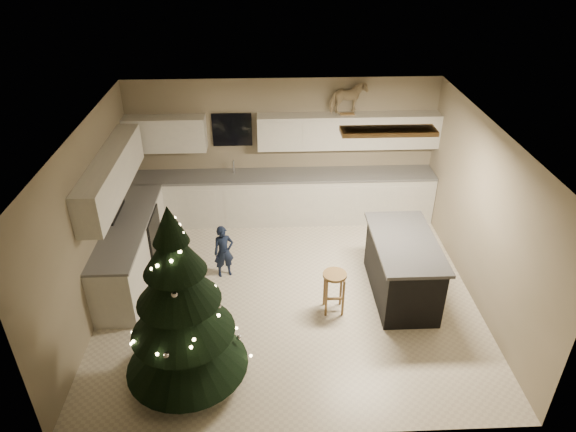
# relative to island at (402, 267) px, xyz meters

# --- Properties ---
(ground_plane) EXTENTS (5.50, 5.50, 0.00)m
(ground_plane) POSITION_rel_island_xyz_m (-1.67, 0.08, -0.48)
(ground_plane) COLOR beige
(room_shell) EXTENTS (5.52, 5.02, 2.61)m
(room_shell) POSITION_rel_island_xyz_m (-1.65, 0.09, 1.27)
(room_shell) COLOR gray
(room_shell) RESTS_ON ground_plane
(cabinetry) EXTENTS (5.50, 3.20, 2.00)m
(cabinetry) POSITION_rel_island_xyz_m (-2.58, 1.73, 0.28)
(cabinetry) COLOR silver
(cabinetry) RESTS_ON ground_plane
(island) EXTENTS (0.90, 1.70, 0.95)m
(island) POSITION_rel_island_xyz_m (0.00, 0.00, 0.00)
(island) COLOR black
(island) RESTS_ON ground_plane
(bar_stool) EXTENTS (0.34, 0.34, 0.65)m
(bar_stool) POSITION_rel_island_xyz_m (-1.05, -0.34, 0.01)
(bar_stool) COLOR brown
(bar_stool) RESTS_ON ground_plane
(christmas_tree) EXTENTS (1.53, 1.48, 2.45)m
(christmas_tree) POSITION_rel_island_xyz_m (-2.99, -1.52, 0.53)
(christmas_tree) COLOR #3F2816
(christmas_tree) RESTS_ON ground_plane
(toddler) EXTENTS (0.37, 0.30, 0.88)m
(toddler) POSITION_rel_island_xyz_m (-2.67, 0.59, -0.04)
(toddler) COLOR #111733
(toddler) RESTS_ON ground_plane
(rocking_horse) EXTENTS (0.69, 0.48, 0.55)m
(rocking_horse) POSITION_rel_island_xyz_m (-0.56, 2.41, 1.81)
(rocking_horse) COLOR brown
(rocking_horse) RESTS_ON cabinetry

